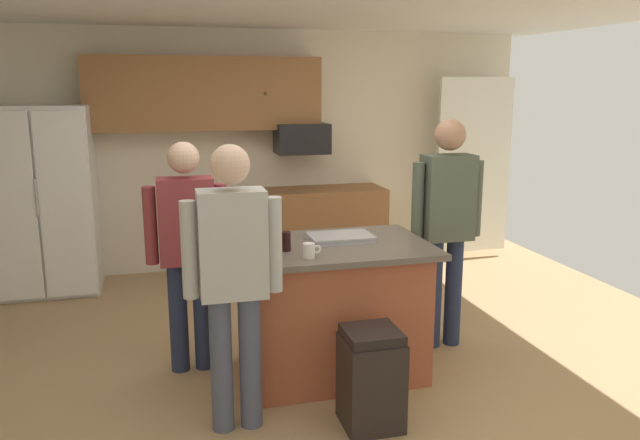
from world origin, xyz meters
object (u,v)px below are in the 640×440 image
Objects in this scene: serving_tray at (340,238)px; trash_bin at (371,378)px; glass_pilsner at (286,241)px; tumbler_amber at (253,229)px; person_guest_by_door at (447,217)px; mug_blue_stoneware at (309,251)px; microwave_over_range at (302,138)px; kitchen_island at (331,308)px; refrigerator at (44,200)px; glass_dark_ale at (263,246)px; person_guest_right at (233,270)px; person_elder_center at (187,242)px.

serving_tray is 1.06m from trash_bin.
glass_pilsner is 0.78× the size of tumbler_amber.
person_guest_by_door is 1.33m from mug_blue_stoneware.
person_guest_by_door is (0.59, -2.34, -0.42)m from microwave_over_range.
kitchen_island is at bearing -25.11° from tumbler_amber.
glass_pilsner is 0.37m from tumbler_amber.
mug_blue_stoneware reaches higher than kitchen_island.
tumbler_amber is at bearing 165.33° from serving_tray.
refrigerator is 3.00× the size of trash_bin.
glass_dark_ale is 1.31× the size of glass_pilsner.
person_guest_by_door is at bearing 14.55° from glass_pilsner.
refrigerator is at bearing 122.04° from glass_dark_ale.
person_guest_right is 13.13× the size of glass_pilsner.
tumbler_amber is 1.34m from trash_bin.
glass_pilsner is at bearing -157.64° from serving_tray.
kitchen_island is at bearing -98.58° from microwave_over_range.
person_elder_center is at bearing -15.86° from person_guest_by_door.
person_guest_by_door reaches higher than trash_bin.
tumbler_amber is (0.45, -0.07, 0.08)m from person_elder_center.
person_guest_right is 2.78× the size of trash_bin.
tumbler_amber is at bearing 117.04° from glass_pilsner.
person_guest_by_door is (1.93, -0.06, 0.09)m from person_elder_center.
person_guest_right reaches higher than serving_tray.
microwave_over_range is at bearing 77.95° from mug_blue_stoneware.
glass_pilsner is 1.03m from trash_bin.
kitchen_island is at bearing 0.00° from person_guest_by_door.
glass_dark_ale is 0.69m from serving_tray.
person_elder_center reaches higher than tumbler_amber.
trash_bin is at bearing -50.67° from person_guest_right.
mug_blue_stoneware is at bearing -62.94° from tumbler_amber.
person_elder_center reaches higher than glass_dark_ale.
refrigerator is 15.26× the size of mug_blue_stoneware.
person_guest_by_door is 1.57m from glass_dark_ale.
tumbler_amber reaches higher than trash_bin.
trash_bin is (0.38, -0.65, -0.71)m from glass_pilsner.
person_elder_center is at bearing 167.85° from serving_tray.
tumbler_amber is 1.38× the size of mug_blue_stoneware.
microwave_over_range is 3.40× the size of tumbler_amber.
glass_pilsner is 1.08× the size of mug_blue_stoneware.
serving_tray is (0.83, 0.65, -0.02)m from person_guest_right.
refrigerator is 3.34m from kitchen_island.
microwave_over_range is 2.99m from mug_blue_stoneware.
refrigerator is 14.16× the size of glass_pilsner.
glass_dark_ale is 0.24m from glass_pilsner.
person_guest_by_door reaches higher than glass_pilsner.
person_elder_center is at bearing 66.12° from person_guest_right.
serving_tray is at bearing 86.61° from trash_bin.
glass_pilsner is at bearing -15.11° from person_elder_center.
tumbler_amber is at bearing 89.04° from glass_dark_ale.
refrigerator is 3.18m from glass_pilsner.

